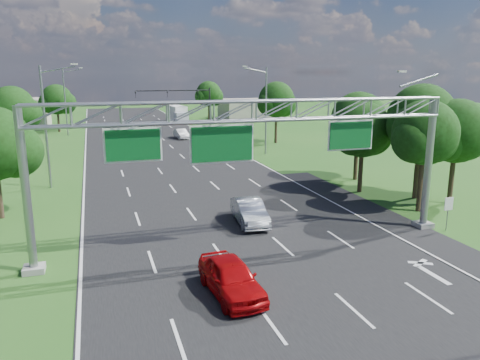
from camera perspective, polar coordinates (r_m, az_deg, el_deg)
name	(u,v)px	position (r m, az deg, el deg)	size (l,w,h in m)	color
ground	(186,178)	(42.92, -6.60, 0.19)	(220.00, 220.00, 0.00)	#205318
road	(186,178)	(42.92, -6.60, 0.19)	(18.00, 180.00, 0.02)	black
road_flare	(386,219)	(32.34, 17.36, -4.61)	(3.00, 30.00, 0.02)	black
sign_gantry	(256,122)	(24.66, 1.90, 7.03)	(23.50, 1.00, 9.56)	gray
regulatory_sign	(448,207)	(31.00, 24.07, -3.01)	(0.60, 0.08, 2.10)	gray
traffic_signal	(189,99)	(77.77, -6.26, 9.76)	(12.21, 0.24, 7.00)	black
streetlight_l_near	(47,121)	(41.45, -22.43, 6.66)	(2.97, 0.22, 10.16)	gray
streetlight_l_far	(66,99)	(76.30, -20.42, 9.29)	(2.97, 0.22, 10.16)	gray
streetlight_r_mid	(264,107)	(54.73, 3.00, 8.92)	(2.97, 0.22, 10.16)	gray
tree_cluster_right	(402,128)	(38.06, 19.19, 6.04)	(9.91, 14.60, 8.68)	#2D2116
tree_verge_lb	(13,110)	(56.88, -25.93, 7.64)	(5.76, 4.80, 8.06)	#2D2116
tree_verge_lc	(57,101)	(81.44, -21.38, 8.97)	(5.76, 4.80, 7.62)	#2D2116
tree_verge_rd	(277,101)	(63.93, 4.51, 9.53)	(5.76, 4.80, 8.28)	#2D2116
tree_verge_re	(209,95)	(91.92, -3.81, 10.31)	(5.76, 4.80, 7.84)	#2D2116
building_left	(5,114)	(90.51, -26.73, 7.22)	(14.00, 10.00, 5.00)	gray
building_right	(251,109)	(98.70, 1.33, 8.66)	(12.00, 9.00, 4.00)	gray
red_coupe	(231,277)	(20.64, -1.09, -11.78)	(1.89, 4.71, 1.60)	#AB070A
silver_sedan	(250,212)	(29.92, 1.17, -3.87)	(1.64, 4.69, 1.55)	#A8ADB3
car_queue_a	(136,130)	(75.08, -12.54, 5.98)	(1.93, 4.74, 1.38)	white
car_queue_b	(142,131)	(73.86, -11.85, 5.87)	(2.12, 4.59, 1.28)	black
car_queue_d	(181,134)	(69.08, -7.19, 5.61)	(1.46, 4.18, 1.38)	silver
box_truck	(178,115)	(91.27, -7.57, 7.89)	(3.08, 8.55, 3.15)	white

